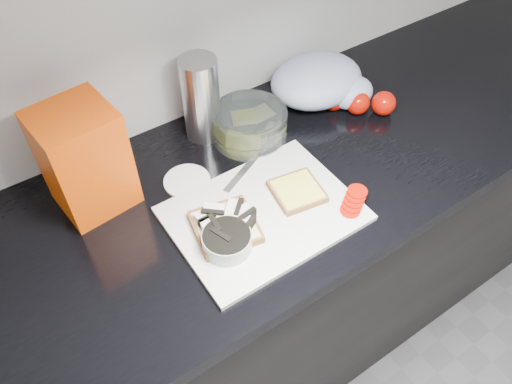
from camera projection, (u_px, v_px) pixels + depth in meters
base_cabinet at (280, 270)px, 1.56m from camera, size 3.50×0.60×0.86m
countertop at (286, 169)px, 1.23m from camera, size 3.50×0.64×0.04m
cutting_board at (264, 214)px, 1.10m from camera, size 0.40×0.30×0.01m
bread_left at (225, 225)px, 1.05m from camera, size 0.16×0.16×0.04m
bread_right at (297, 191)px, 1.13m from camera, size 0.13×0.13×0.02m
tomato_slices at (354, 201)px, 1.10m from camera, size 0.10×0.08×0.02m
knife at (257, 155)px, 1.21m from camera, size 0.20×0.11×0.01m
seed_tub at (227, 242)px, 1.02m from camera, size 0.10×0.10×0.05m
tub_lid at (187, 181)px, 1.17m from camera, size 0.14×0.14×0.01m
glass_bowl at (250, 125)px, 1.25m from camera, size 0.19×0.19×0.08m
bread_bag at (85, 160)px, 1.05m from camera, size 0.17×0.16×0.25m
steel_canister at (201, 99)px, 1.21m from camera, size 0.09×0.09×0.22m
grocery_bag at (321, 82)px, 1.34m from camera, size 0.27×0.24×0.12m
whole_tomatoes at (358, 102)px, 1.32m from camera, size 0.16×0.15×0.07m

